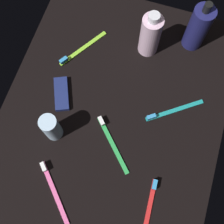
{
  "coord_description": "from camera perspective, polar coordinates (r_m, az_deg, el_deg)",
  "views": [
    {
      "loc": [
        -25.02,
        -7.95,
        83.12
      ],
      "look_at": [
        0.0,
        0.0,
        3.0
      ],
      "focal_mm": 47.72,
      "sensor_mm": 36.0,
      "label": 1
    }
  ],
  "objects": [
    {
      "name": "ground_plane",
      "position": [
        0.88,
        -0.0,
        -0.73
      ],
      "size": [
        84.0,
        64.0,
        1.2
      ],
      "primitive_type": "cube",
      "color": "black"
    },
    {
      "name": "toothbrush_teal",
      "position": [
        0.89,
        11.29,
        0.17
      ],
      "size": [
        11.56,
        15.26,
        2.1
      ],
      "color": "teal",
      "rests_on": "ground_plane"
    },
    {
      "name": "snack_bar_navy",
      "position": [
        0.9,
        -9.65,
        3.44
      ],
      "size": [
        11.13,
        7.85,
        1.5
      ],
      "primitive_type": "cube",
      "rotation": [
        0.0,
        0.0,
        0.42
      ],
      "color": "navy",
      "rests_on": "ground_plane"
    },
    {
      "name": "deodorant_stick",
      "position": [
        0.82,
        -11.56,
        -2.95
      ],
      "size": [
        4.78,
        4.78,
        10.91
      ],
      "primitive_type": "cylinder",
      "color": "silver",
      "rests_on": "ground_plane"
    },
    {
      "name": "lotion_bottle",
      "position": [
        0.94,
        16.16,
        15.27
      ],
      "size": [
        6.27,
        6.27,
        18.55
      ],
      "color": "navy",
      "rests_on": "ground_plane"
    },
    {
      "name": "toothbrush_pink",
      "position": [
        0.84,
        -11.27,
        -14.22
      ],
      "size": [
        13.96,
        13.18,
        2.1
      ],
      "color": "#E55999",
      "rests_on": "ground_plane"
    },
    {
      "name": "bodywash_bottle",
      "position": [
        0.9,
        7.34,
        14.46
      ],
      "size": [
        6.06,
        6.06,
        16.96
      ],
      "color": "silver",
      "rests_on": "ground_plane"
    },
    {
      "name": "toothbrush_red",
      "position": [
        0.83,
        7.15,
        -17.92
      ],
      "size": [
        18.04,
        2.22,
        2.1
      ],
      "color": "red",
      "rests_on": "ground_plane"
    },
    {
      "name": "toothbrush_green",
      "position": [
        0.85,
        -0.16,
        -5.62
      ],
      "size": [
        13.79,
        13.36,
        2.1
      ],
      "color": "green",
      "rests_on": "ground_plane"
    },
    {
      "name": "toothbrush_lime",
      "position": [
        0.96,
        -6.1,
        11.77
      ],
      "size": [
        15.81,
        10.7,
        2.1
      ],
      "color": "#8CD133",
      "rests_on": "ground_plane"
    }
  ]
}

